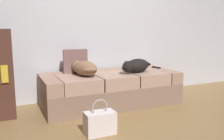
{
  "coord_description": "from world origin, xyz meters",
  "views": [
    {
      "loc": [
        -1.39,
        -2.08,
        1.09
      ],
      "look_at": [
        0.0,
        1.03,
        0.52
      ],
      "focal_mm": 38.8,
      "sensor_mm": 36.0,
      "label": 1
    }
  ],
  "objects": [
    {
      "name": "dog_dark",
      "position": [
        0.35,
        0.96,
        0.57
      ],
      "size": [
        0.56,
        0.39,
        0.2
      ],
      "color": "black",
      "rests_on": "couch"
    },
    {
      "name": "ground_plane",
      "position": [
        0.0,
        0.0,
        0.0
      ],
      "size": [
        10.0,
        10.0,
        0.0
      ],
      "primitive_type": "plane",
      "color": "olive"
    },
    {
      "name": "handbag",
      "position": [
        -0.52,
        0.18,
        0.13
      ],
      "size": [
        0.32,
        0.18,
        0.38
      ],
      "color": "white",
      "rests_on": "ground"
    },
    {
      "name": "couch",
      "position": [
        0.0,
        1.08,
        0.23
      ],
      "size": [
        1.96,
        0.84,
        0.47
      ],
      "color": "#8A6C58",
      "rests_on": "ground"
    },
    {
      "name": "dog_tan",
      "position": [
        -0.41,
        1.06,
        0.57
      ],
      "size": [
        0.35,
        0.59,
        0.2
      ],
      "color": "#896245",
      "rests_on": "couch"
    },
    {
      "name": "tv_remote",
      "position": [
        0.86,
        1.18,
        0.48
      ],
      "size": [
        0.08,
        0.16,
        0.02
      ],
      "primitive_type": "cube",
      "rotation": [
        0.0,
        0.0,
        0.24
      ],
      "color": "black",
      "rests_on": "couch"
    },
    {
      "name": "back_wall",
      "position": [
        0.0,
        1.62,
        1.4
      ],
      "size": [
        6.4,
        0.1,
        2.8
      ],
      "primitive_type": "cube",
      "color": "silver",
      "rests_on": "ground"
    },
    {
      "name": "throw_pillow",
      "position": [
        -0.46,
        1.3,
        0.64
      ],
      "size": [
        0.35,
        0.16,
        0.34
      ],
      "primitive_type": "cube",
      "rotation": [
        0.0,
        0.0,
        -0.13
      ],
      "color": "#7C5753",
      "rests_on": "couch"
    }
  ]
}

